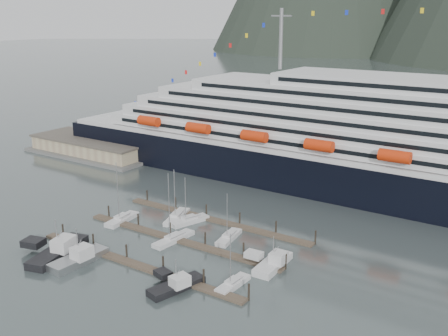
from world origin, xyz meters
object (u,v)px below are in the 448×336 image
Objects in this scene: trawler_a at (57,250)px; trawler_d at (176,285)px; sailboat_a at (122,220)px; trawler_e at (272,263)px; trawler_b at (78,258)px; sailboat_h at (233,284)px; sailboat_c at (229,238)px; sailboat_e at (177,217)px; cruise_ship at (424,155)px; sailboat_d at (174,239)px; sailboat_f at (189,221)px; warehouse at (93,148)px.

trawler_d is at bearing -99.49° from trawler_a.
sailboat_a is 1.34× the size of trawler_d.
trawler_b is at bearing 118.03° from trawler_e.
sailboat_h is 35.79m from trawler_a.
sailboat_c is 0.85× the size of sailboat_e.
trawler_d is at bearing -81.14° from trawler_b.
trawler_a is (-23.50, -24.45, 0.61)m from sailboat_c.
cruise_ship is 86.94m from trawler_a.
sailboat_a is at bearing 75.53° from sailboat_h.
sailboat_a is at bearing 86.10° from trawler_e.
sailboat_d reaches higher than trawler_d.
trawler_a is at bearing 176.11° from sailboat_f.
trawler_a is 1.45× the size of trawler_e.
sailboat_h reaches higher than trawler_d.
cruise_ship is at bearing -30.16° from trawler_b.
trawler_a is at bearing 92.86° from trawler_b.
sailboat_e is at bearing 105.86° from sailboat_f.
sailboat_f is 1.08× the size of sailboat_h.
sailboat_e is at bearing -135.08° from cruise_ship.
sailboat_a is 1.29× the size of sailboat_f.
warehouse is at bearing 63.77° from trawler_e.
sailboat_h is at bearing -109.71° from sailboat_f.
trawler_d is (-23.18, -67.50, -11.22)m from cruise_ship.
sailboat_c is at bearing -47.29° from sailboat_d.
sailboat_c is at bearing 37.28° from sailboat_h.
trawler_a is (-34.75, -8.55, 0.61)m from sailboat_h.
warehouse is at bearing 47.11° from sailboat_a.
cruise_ship is 18.77× the size of sailboat_f.
sailboat_h is (-15.63, -61.44, -11.65)m from cruise_ship.
sailboat_h is (27.18, -18.76, -0.03)m from sailboat_e.
cruise_ship is 54.14m from sailboat_c.
sailboat_e is 1.17× the size of trawler_d.
trawler_e is at bearing -96.95° from sailboat_a.
trawler_e is at bearing -123.94° from sailboat_e.
sailboat_f is 29.36m from trawler_d.
trawler_b reaches higher than trawler_e.
sailboat_f is at bearing -65.02° from sailboat_a.
sailboat_h is at bearing -112.30° from sailboat_a.
sailboat_d is (16.35, -1.88, -0.01)m from sailboat_a.
cruise_ship reaches higher than sailboat_h.
trawler_e is (88.53, -38.45, -1.37)m from warehouse.
warehouse is 3.67× the size of sailboat_e.
sailboat_c is 19.48m from sailboat_h.
warehouse is 96.53m from trawler_e.
sailboat_a is at bearing 112.93° from sailboat_e.
warehouse is 4.31× the size of sailboat_c.
cruise_ship is 61.55m from sailboat_e.
sailboat_e is at bearing -55.50° from sailboat_a.
sailboat_e reaches higher than trawler_b.
sailboat_c is 0.70× the size of trawler_a.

